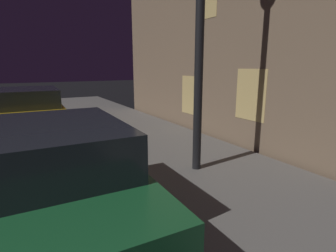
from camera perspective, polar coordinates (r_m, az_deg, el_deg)
name	(u,v)px	position (r m, az deg, el deg)	size (l,w,h in m)	color
car_green	(56,176)	(3.76, -23.04, -9.98)	(2.16, 4.05, 1.43)	#19592D
car_yellow_cab	(31,111)	(9.45, -27.45, 2.86)	(2.20, 4.56, 1.43)	gold
building_mid	(281,11)	(10.96, 23.18, 21.78)	(7.36, 9.73, 8.02)	#8C7259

